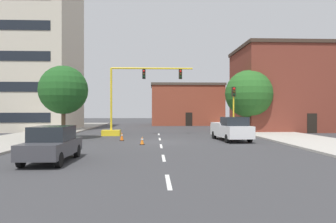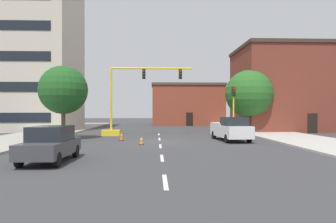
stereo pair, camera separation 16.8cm
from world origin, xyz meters
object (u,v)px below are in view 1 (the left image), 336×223
at_px(traffic_signal_gantry, 123,113).
at_px(tree_left_near, 63,90).
at_px(traffic_cone_roadside_b, 142,141).
at_px(pickup_truck_white, 231,129).
at_px(traffic_light_pole_right, 234,100).
at_px(sedan_dark_gray_near_left, 52,144).
at_px(traffic_cone_roadside_a, 122,136).
at_px(tree_right_mid, 249,94).

xyz_separation_m(traffic_signal_gantry, tree_left_near, (-4.75, -3.93, 2.05)).
bearing_deg(traffic_cone_roadside_b, pickup_truck_white, 20.55).
bearing_deg(traffic_light_pole_right, tree_left_near, -171.79).
xyz_separation_m(sedan_dark_gray_near_left, traffic_cone_roadside_b, (4.11, 7.49, -0.59)).
xyz_separation_m(traffic_light_pole_right, pickup_truck_white, (-1.27, -4.10, -2.55)).
distance_m(traffic_light_pole_right, tree_left_near, 15.72).
bearing_deg(sedan_dark_gray_near_left, traffic_cone_roadside_b, 61.26).
xyz_separation_m(traffic_light_pole_right, traffic_cone_roadside_a, (-10.34, -3.69, -3.17)).
distance_m(traffic_signal_gantry, traffic_cone_roadside_b, 9.01).
xyz_separation_m(tree_right_mid, pickup_truck_white, (-4.31, -9.14, -3.43)).
height_order(tree_right_mid, pickup_truck_white, tree_right_mid).
relative_size(traffic_light_pole_right, tree_right_mid, 0.68).
height_order(traffic_light_pole_right, tree_right_mid, tree_right_mid).
relative_size(tree_left_near, sedan_dark_gray_near_left, 1.42).
bearing_deg(traffic_cone_roadside_a, traffic_cone_roadside_b, -60.09).
height_order(traffic_light_pole_right, traffic_cone_roadside_b, traffic_light_pole_right).
bearing_deg(sedan_dark_gray_near_left, tree_right_mid, 50.98).
distance_m(traffic_signal_gantry, sedan_dark_gray_near_left, 16.16).
height_order(traffic_signal_gantry, tree_left_near, traffic_signal_gantry).
xyz_separation_m(traffic_light_pole_right, tree_left_near, (-15.54, -2.24, 0.76)).
height_order(tree_right_mid, sedan_dark_gray_near_left, tree_right_mid).
distance_m(traffic_light_pole_right, tree_right_mid, 5.95).
distance_m(traffic_signal_gantry, pickup_truck_white, 11.21).
distance_m(tree_left_near, pickup_truck_white, 14.77).
xyz_separation_m(traffic_signal_gantry, tree_right_mid, (13.82, 3.36, 2.16)).
xyz_separation_m(tree_right_mid, traffic_cone_roadside_a, (-13.37, -8.73, -4.04)).
distance_m(tree_right_mid, pickup_truck_white, 10.67).
bearing_deg(tree_left_near, traffic_cone_roadside_a, -15.56).
xyz_separation_m(traffic_signal_gantry, traffic_light_pole_right, (10.79, -1.68, 1.28)).
relative_size(traffic_cone_roadside_a, traffic_cone_roadside_b, 1.20).
relative_size(pickup_truck_white, traffic_cone_roadside_a, 7.53).
distance_m(traffic_light_pole_right, traffic_cone_roadside_b, 11.39).
bearing_deg(pickup_truck_white, traffic_light_pole_right, 72.75).
relative_size(traffic_signal_gantry, tree_left_near, 1.41).
height_order(pickup_truck_white, traffic_cone_roadside_b, pickup_truck_white).
xyz_separation_m(tree_right_mid, sedan_dark_gray_near_left, (-15.68, -19.35, -3.52)).
bearing_deg(traffic_light_pole_right, traffic_signal_gantry, 171.13).
bearing_deg(traffic_cone_roadside_b, tree_left_near, 146.82).
height_order(tree_right_mid, traffic_cone_roadside_a, tree_right_mid).
height_order(traffic_signal_gantry, pickup_truck_white, traffic_signal_gantry).
height_order(traffic_signal_gantry, traffic_cone_roadside_b, traffic_signal_gantry).
bearing_deg(pickup_truck_white, sedan_dark_gray_near_left, -138.08).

